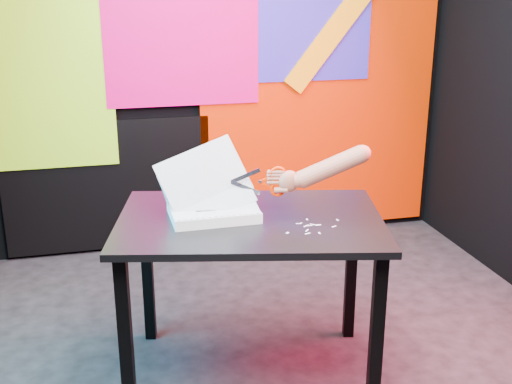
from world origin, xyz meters
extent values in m
cube|color=black|center=(0.00, 0.00, 0.00)|extent=(3.00, 3.00, 0.01)
cube|color=black|center=(0.00, 1.50, 1.35)|extent=(3.00, 0.01, 2.70)
cube|color=red|center=(0.65, 1.47, 0.85)|extent=(1.60, 0.02, 1.60)
cube|color=#3525B7|center=(0.55, 1.46, 1.45)|extent=(0.85, 0.02, 0.75)
cube|color=#E00262|center=(-0.25, 1.45, 1.35)|extent=(0.95, 0.02, 0.80)
cube|color=#9CEC19|center=(-1.05, 1.46, 1.10)|extent=(0.75, 0.02, 1.00)
cube|color=orange|center=(0.85, 1.44, 1.55)|extent=(0.91, 0.02, 1.11)
cube|color=black|center=(-0.75, 1.47, 0.45)|extent=(1.30, 0.02, 0.85)
cube|color=black|center=(-0.74, -0.27, 0.36)|extent=(0.06, 0.06, 0.72)
cube|color=black|center=(-0.60, 0.33, 0.36)|extent=(0.06, 0.06, 0.72)
cube|color=black|center=(0.23, -0.48, 0.36)|extent=(0.06, 0.06, 0.72)
cube|color=black|center=(0.36, 0.12, 0.36)|extent=(0.06, 0.06, 0.72)
cube|color=#2D2D2D|center=(-0.19, -0.07, 0.73)|extent=(1.24, 0.96, 0.03)
cube|color=white|center=(-0.34, -0.02, 0.77)|extent=(0.36, 0.27, 0.04)
cube|color=white|center=(-0.34, -0.02, 0.79)|extent=(0.36, 0.27, 0.00)
cube|color=white|center=(-0.34, -0.02, 0.80)|extent=(0.36, 0.25, 0.11)
cube|color=white|center=(-0.35, -0.01, 0.82)|extent=(0.38, 0.25, 0.19)
cube|color=white|center=(-0.36, 0.01, 0.87)|extent=(0.41, 0.22, 0.27)
cube|color=white|center=(-0.37, 0.02, 0.91)|extent=(0.42, 0.18, 0.31)
cylinder|color=black|center=(-0.50, -0.15, 0.79)|extent=(0.01, 0.01, 0.00)
cylinder|color=black|center=(-0.47, -0.15, 0.79)|extent=(0.01, 0.01, 0.00)
cylinder|color=black|center=(-0.45, -0.15, 0.79)|extent=(0.01, 0.01, 0.00)
cylinder|color=black|center=(-0.42, -0.15, 0.79)|extent=(0.01, 0.01, 0.00)
cylinder|color=black|center=(-0.40, -0.15, 0.79)|extent=(0.01, 0.01, 0.00)
cylinder|color=black|center=(-0.37, -0.14, 0.79)|extent=(0.01, 0.01, 0.00)
cylinder|color=black|center=(-0.35, -0.14, 0.79)|extent=(0.01, 0.01, 0.00)
cylinder|color=black|center=(-0.32, -0.14, 0.79)|extent=(0.01, 0.01, 0.00)
cylinder|color=black|center=(-0.30, -0.14, 0.79)|extent=(0.01, 0.01, 0.00)
cylinder|color=black|center=(-0.27, -0.14, 0.79)|extent=(0.01, 0.01, 0.00)
cylinder|color=black|center=(-0.25, -0.14, 0.79)|extent=(0.01, 0.01, 0.00)
cylinder|color=black|center=(-0.22, -0.14, 0.79)|extent=(0.01, 0.01, 0.00)
cylinder|color=black|center=(-0.20, -0.14, 0.79)|extent=(0.01, 0.01, 0.00)
cylinder|color=black|center=(-0.17, -0.14, 0.79)|extent=(0.01, 0.01, 0.00)
cylinder|color=black|center=(-0.50, 0.09, 0.79)|extent=(0.01, 0.01, 0.00)
cylinder|color=black|center=(-0.47, 0.09, 0.79)|extent=(0.01, 0.01, 0.00)
cylinder|color=black|center=(-0.45, 0.10, 0.79)|extent=(0.01, 0.01, 0.00)
cylinder|color=black|center=(-0.43, 0.10, 0.79)|extent=(0.01, 0.01, 0.00)
cylinder|color=black|center=(-0.40, 0.10, 0.79)|extent=(0.01, 0.01, 0.00)
cylinder|color=black|center=(-0.38, 0.10, 0.79)|extent=(0.01, 0.01, 0.00)
cylinder|color=black|center=(-0.35, 0.10, 0.79)|extent=(0.01, 0.01, 0.00)
cylinder|color=black|center=(-0.33, 0.10, 0.79)|extent=(0.01, 0.01, 0.00)
cylinder|color=black|center=(-0.30, 0.10, 0.79)|extent=(0.01, 0.01, 0.00)
cylinder|color=black|center=(-0.28, 0.10, 0.79)|extent=(0.01, 0.01, 0.00)
cylinder|color=black|center=(-0.25, 0.10, 0.79)|extent=(0.01, 0.01, 0.00)
cylinder|color=black|center=(-0.23, 0.10, 0.79)|extent=(0.01, 0.01, 0.00)
cylinder|color=black|center=(-0.20, 0.10, 0.79)|extent=(0.01, 0.01, 0.00)
cylinder|color=black|center=(-0.18, 0.10, 0.79)|extent=(0.01, 0.01, 0.00)
cube|color=black|center=(-0.42, 0.02, 0.79)|extent=(0.07, 0.01, 0.00)
cube|color=black|center=(-0.32, 0.00, 0.79)|extent=(0.05, 0.01, 0.00)
cube|color=black|center=(-0.37, -0.06, 0.79)|extent=(0.09, 0.01, 0.00)
cube|color=#B2B8CD|center=(-0.20, -0.02, 0.92)|extent=(0.13, 0.03, 0.07)
cube|color=#B2B8CD|center=(-0.20, -0.02, 0.87)|extent=(0.13, 0.03, 0.07)
cylinder|color=#B2B8CD|center=(-0.14, -0.03, 0.89)|extent=(0.02, 0.01, 0.01)
cube|color=#F42700|center=(-0.11, -0.04, 0.88)|extent=(0.05, 0.02, 0.03)
cube|color=#F42700|center=(-0.11, -0.04, 0.90)|extent=(0.05, 0.02, 0.03)
torus|color=#F42700|center=(-0.06, -0.05, 0.93)|extent=(0.07, 0.03, 0.07)
torus|color=#F42700|center=(-0.06, -0.05, 0.86)|extent=(0.07, 0.03, 0.07)
ellipsoid|color=#A35944|center=(-0.02, -0.06, 0.89)|extent=(0.09, 0.05, 0.10)
cylinder|color=#A35944|center=(-0.06, -0.05, 0.89)|extent=(0.07, 0.03, 0.02)
cylinder|color=#A35944|center=(-0.06, -0.05, 0.91)|extent=(0.07, 0.03, 0.02)
cylinder|color=#A35944|center=(-0.06, -0.05, 0.92)|extent=(0.06, 0.03, 0.02)
cylinder|color=#A35944|center=(-0.06, -0.05, 0.93)|extent=(0.06, 0.03, 0.02)
cylinder|color=#A35944|center=(-0.05, -0.06, 0.86)|extent=(0.06, 0.05, 0.03)
cylinder|color=#A35944|center=(0.03, -0.07, 0.90)|extent=(0.07, 0.07, 0.06)
cylinder|color=#A35944|center=(0.15, -0.10, 0.95)|extent=(0.30, 0.14, 0.19)
sphere|color=#A35944|center=(0.28, -0.12, 1.01)|extent=(0.07, 0.07, 0.07)
cube|color=white|center=(0.04, -0.21, 0.75)|extent=(0.02, 0.02, 0.00)
cube|color=white|center=(0.01, -0.22, 0.75)|extent=(0.03, 0.02, 0.00)
cube|color=white|center=(0.04, -0.31, 0.75)|extent=(0.01, 0.02, 0.00)
cube|color=white|center=(0.06, -0.22, 0.75)|extent=(0.02, 0.01, 0.00)
cube|color=white|center=(0.16, -0.19, 0.75)|extent=(0.01, 0.02, 0.00)
cube|color=white|center=(0.12, -0.25, 0.75)|extent=(0.02, 0.01, 0.00)
cube|color=white|center=(0.04, -0.15, 0.75)|extent=(0.01, 0.02, 0.00)
cube|color=white|center=(0.03, -0.22, 0.75)|extent=(0.02, 0.01, 0.00)
cube|color=white|center=(0.00, -0.27, 0.75)|extent=(0.02, 0.02, 0.00)
cube|color=white|center=(-0.01, -0.19, 0.75)|extent=(0.02, 0.01, 0.00)
cube|color=white|center=(0.00, -0.19, 0.75)|extent=(0.01, 0.01, 0.00)
cube|color=white|center=(-0.01, -0.30, 0.75)|extent=(0.03, 0.01, 0.00)
cube|color=white|center=(-0.08, -0.27, 0.75)|extent=(0.02, 0.02, 0.00)
camera|label=1|loc=(-0.77, -2.53, 1.70)|focal=45.00mm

